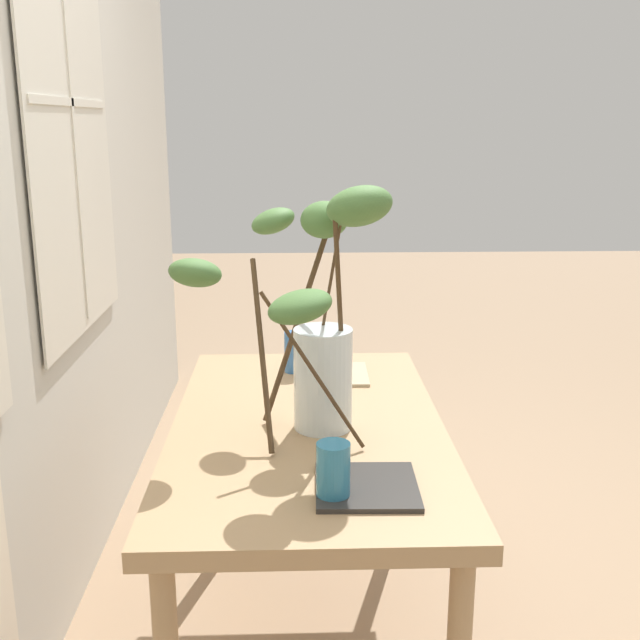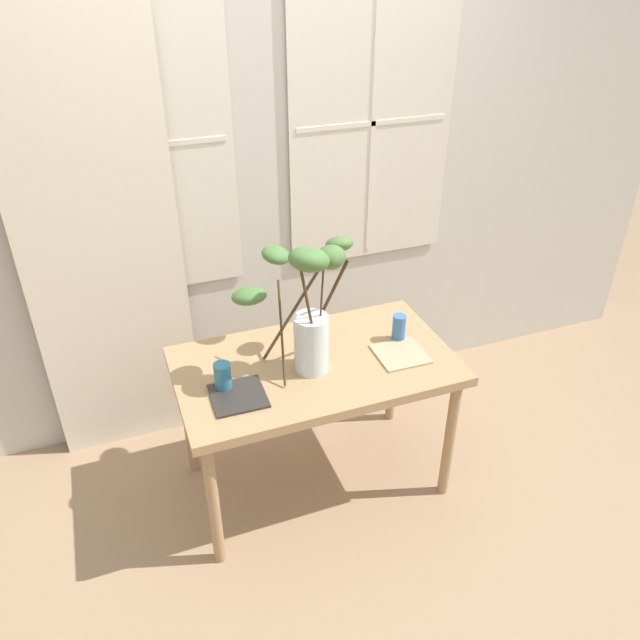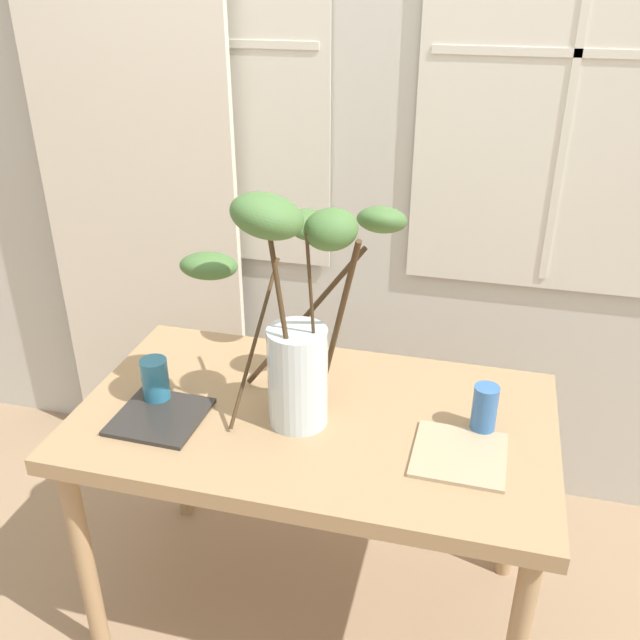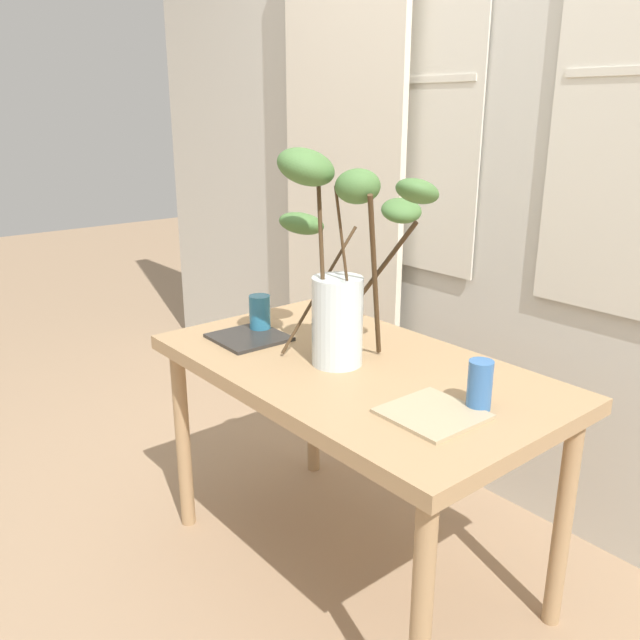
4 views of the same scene
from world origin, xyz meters
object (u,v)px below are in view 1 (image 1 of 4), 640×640
object	(u,v)px
dining_table	(308,449)
vase_with_branches	(314,316)
drinking_glass_blue_left	(333,472)
plate_square_left	(367,486)
plate_square_right	(332,374)
drinking_glass_blue_right	(294,352)

from	to	relation	value
dining_table	vase_with_branches	distance (m)	0.38
drinking_glass_blue_left	plate_square_left	distance (m)	0.10
drinking_glass_blue_left	plate_square_right	world-z (taller)	drinking_glass_blue_left
drinking_glass_blue_left	drinking_glass_blue_right	world-z (taller)	drinking_glass_blue_right
vase_with_branches	drinking_glass_blue_right	bearing A→B (deg)	6.07
dining_table	drinking_glass_blue_right	size ratio (longest dim) A/B	9.60
vase_with_branches	plate_square_left	xyz separation A→B (m)	(-0.34, -0.10, -0.30)
drinking_glass_blue_right	plate_square_right	bearing A→B (deg)	-111.71
drinking_glass_blue_right	plate_square_right	distance (m)	0.14
drinking_glass_blue_left	plate_square_left	bearing A→B (deg)	-60.18
dining_table	plate_square_right	size ratio (longest dim) A/B	5.64
dining_table	drinking_glass_blue_right	world-z (taller)	drinking_glass_blue_right
vase_with_branches	plate_square_right	bearing A→B (deg)	-9.12
plate_square_left	drinking_glass_blue_right	bearing A→B (deg)	10.81
drinking_glass_blue_right	plate_square_left	xyz separation A→B (m)	(-0.81, -0.15, -0.06)
dining_table	plate_square_right	distance (m)	0.40
dining_table	plate_square_left	distance (m)	0.41
vase_with_branches	plate_square_left	world-z (taller)	vase_with_branches
drinking_glass_blue_left	vase_with_branches	bearing A→B (deg)	4.46
plate_square_right	dining_table	bearing A→B (deg)	167.54
dining_table	drinking_glass_blue_left	xyz separation A→B (m)	(-0.42, -0.05, 0.14)
vase_with_branches	plate_square_right	distance (m)	0.52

